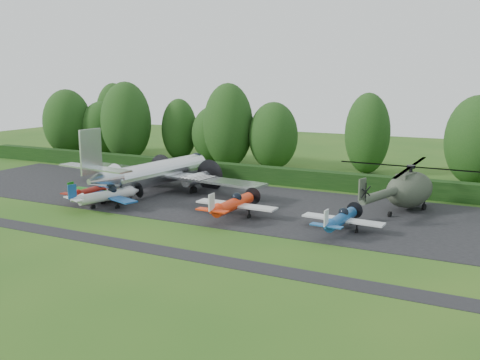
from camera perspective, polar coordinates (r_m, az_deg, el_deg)
The scene contains 20 objects.
ground at distance 47.56m, azimuth -8.62°, elevation -4.65°, with size 160.00×160.00×0.00m, color #245317.
apron at distance 55.72m, azimuth -2.66°, elevation -2.20°, with size 70.00×18.00×0.01m, color black.
taxiway_verge at distance 43.03m, azimuth -13.27°, elevation -6.50°, with size 70.00×2.00×0.00m, color black.
hedgerow at distance 65.29m, azimuth 2.10°, elevation -0.23°, with size 90.00×1.60×2.00m, color black.
transport_plane at distance 59.82m, azimuth -8.80°, elevation 0.80°, with size 25.27×19.38×8.10m.
light_plane_red at distance 57.42m, azimuth -15.20°, elevation -1.08°, with size 6.75×7.10×2.59m.
light_plane_white at distance 54.25m, azimuth -14.00°, elevation -1.61°, with size 7.38×7.75×2.83m.
light_plane_orange at distance 48.81m, azimuth -0.71°, elevation -2.58°, with size 7.87×8.27×3.02m.
light_plane_blue at distance 45.18m, azimuth 10.72°, elevation -4.10°, with size 6.93×7.28×2.66m.
helicopter at distance 53.60m, azimuth 17.64°, elevation -0.66°, with size 13.67×16.00×4.40m.
tree_1 at distance 73.94m, azimuth 3.57°, elevation 4.72°, with size 6.80×6.80×9.30m.
tree_2 at distance 91.67m, azimuth -17.95°, elevation 5.86°, with size 7.68×7.68×10.69m.
tree_3 at distance 82.80m, azimuth -12.05°, elevation 6.10°, with size 7.55×7.55×11.97m.
tree_4 at distance 90.12m, azimuth -14.53°, elevation 5.34°, with size 6.72×6.72×8.75m.
tree_5 at distance 82.81m, azimuth -6.50°, elevation 5.37°, with size 5.41×5.41×9.39m.
tree_6 at distance 72.43m, azimuth 13.44°, elevation 4.84°, with size 5.89×5.89×10.66m.
tree_7 at distance 68.45m, azimuth 23.94°, elevation 3.84°, with size 7.35×7.35×10.63m.
tree_9 at distance 75.26m, azimuth -1.26°, elevation 5.81°, with size 7.01×7.01×11.83m.
tree_10 at distance 79.80m, azimuth -2.66°, elevation 4.91°, with size 7.00×7.00×8.51m.
tree_11 at distance 93.75m, azimuth -13.28°, elevation 6.49°, with size 6.13×6.13×11.62m.
Camera 1 is at (26.80, -37.16, 12.75)m, focal length 40.00 mm.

